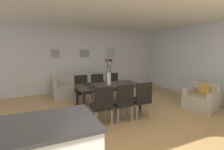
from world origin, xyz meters
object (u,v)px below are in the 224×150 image
(centerpiece_vase, at_px, (109,75))
(sofa, at_px, (81,88))
(dining_chair_mid_right, at_px, (114,85))
(bowl_near_right, at_px, (89,84))
(side_table, at_px, (107,86))
(armchair, at_px, (201,99))
(dining_chair_far_right, at_px, (98,87))
(framed_picture_left, at_px, (55,54))
(dining_chair_near_left, at_px, (102,103))
(framed_picture_center, at_px, (85,53))
(dining_chair_mid_left, at_px, (142,98))
(framed_picture_right, at_px, (110,53))
(dining_table, at_px, (109,87))
(bowl_near_left, at_px, (93,86))
(table_lamp, at_px, (107,71))
(dining_chair_near_right, at_px, (82,88))
(dining_chair_far_left, at_px, (123,100))

(centerpiece_vase, xyz_separation_m, sofa, (-0.37, 1.87, -0.74))
(sofa, bearing_deg, dining_chair_mid_right, -47.74)
(dining_chair_mid_right, xyz_separation_m, bowl_near_right, (-1.09, -0.66, 0.27))
(side_table, xyz_separation_m, armchair, (1.84, -2.89, 0.03))
(dining_chair_far_right, distance_m, framed_picture_left, 2.30)
(dining_chair_near_left, height_order, dining_chair_mid_right, same)
(dining_chair_near_left, bearing_deg, framed_picture_left, 100.67)
(centerpiece_vase, height_order, framed_picture_center, framed_picture_center)
(centerpiece_vase, distance_m, framed_picture_center, 2.57)
(dining_chair_mid_right, xyz_separation_m, framed_picture_left, (-1.72, 1.65, 1.07))
(centerpiece_vase, bearing_deg, bowl_near_right, 159.92)
(side_table, bearing_deg, dining_chair_far_right, -125.40)
(dining_chair_mid_left, distance_m, framed_picture_right, 3.58)
(dining_table, height_order, framed_picture_center, framed_picture_center)
(dining_chair_mid_right, relative_size, bowl_near_left, 5.41)
(armchair, height_order, framed_picture_right, framed_picture_right)
(centerpiece_vase, relative_size, framed_picture_left, 2.12)
(dining_chair_near_left, bearing_deg, table_lamp, 65.36)
(centerpiece_vase, relative_size, framed_picture_right, 1.88)
(dining_chair_mid_left, relative_size, armchair, 0.93)
(dining_chair_near_right, bearing_deg, bowl_near_left, -88.26)
(dining_table, bearing_deg, dining_chair_far_left, -89.39)
(dining_chair_near_right, relative_size, bowl_near_right, 5.41)
(armchair, bearing_deg, table_lamp, 122.53)
(table_lamp, height_order, framed_picture_right, framed_picture_right)
(dining_chair_near_left, relative_size, centerpiece_vase, 1.25)
(framed_picture_left, bearing_deg, bowl_near_left, -77.01)
(dining_table, distance_m, sofa, 1.94)
(dining_chair_near_right, xyz_separation_m, dining_chair_mid_left, (1.11, -1.67, 0.00))
(dining_chair_near_right, height_order, table_lamp, table_lamp)
(dining_chair_near_left, bearing_deg, dining_chair_far_right, 73.07)
(framed_picture_left, height_order, framed_picture_right, framed_picture_right)
(sofa, relative_size, framed_picture_center, 4.86)
(dining_chair_far_left, relative_size, dining_chair_mid_right, 1.00)
(table_lamp, bearing_deg, framed_picture_right, 55.02)
(bowl_near_left, distance_m, armchair, 3.24)
(bowl_near_left, relative_size, framed_picture_right, 0.43)
(bowl_near_right, distance_m, sofa, 1.75)
(dining_chair_near_left, xyz_separation_m, dining_chair_mid_left, (1.08, -0.00, 0.00))
(dining_chair_far_right, xyz_separation_m, bowl_near_left, (-0.52, -1.03, 0.27))
(armchair, bearing_deg, framed_picture_right, 111.25)
(dining_table, relative_size, side_table, 3.46)
(dining_chair_near_left, distance_m, framed_picture_right, 3.91)
(framed_picture_center, bearing_deg, dining_chair_near_right, -108.68)
(dining_chair_mid_left, height_order, framed_picture_right, framed_picture_right)
(table_lamp, bearing_deg, dining_chair_mid_right, -98.78)
(dining_table, distance_m, side_table, 2.02)
(dining_chair_far_left, bearing_deg, side_table, 75.54)
(side_table, bearing_deg, framed_picture_right, 55.02)
(armchair, bearing_deg, dining_chair_mid_right, 136.44)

